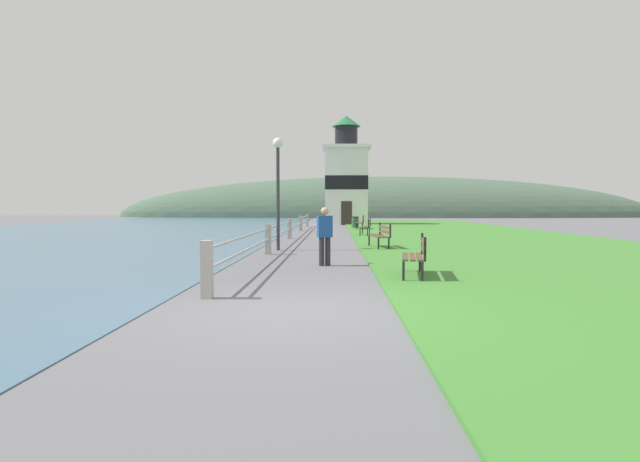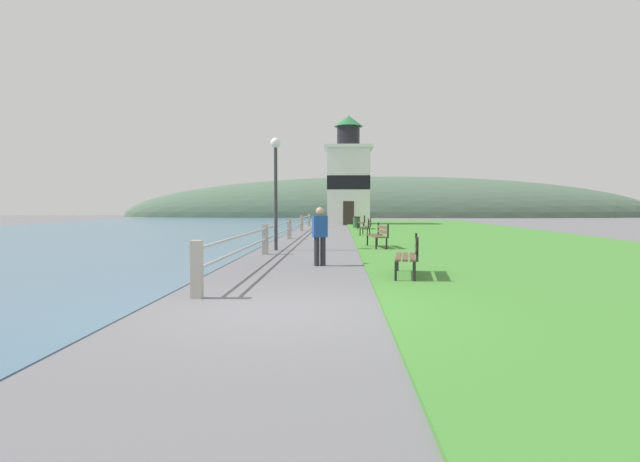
% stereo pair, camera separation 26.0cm
% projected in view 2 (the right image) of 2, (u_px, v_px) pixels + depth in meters
% --- Properties ---
extents(ground_plane, '(160.00, 160.00, 0.00)m').
position_uv_depth(ground_plane, '(276.00, 311.00, 7.37)').
color(ground_plane, slate).
extents(grass_verge, '(12.00, 56.29, 0.06)m').
position_uv_depth(grass_verge, '(468.00, 236.00, 25.79)').
color(grass_verge, '#428433').
rests_on(grass_verge, ground_plane).
extents(water_strip, '(24.00, 90.06, 0.01)m').
position_uv_depth(water_strip, '(59.00, 235.00, 26.65)').
color(water_strip, '#476B84').
rests_on(water_strip, ground_plane).
extents(seawall_railing, '(0.18, 31.07, 0.98)m').
position_uv_depth(seawall_railing, '(289.00, 227.00, 23.81)').
color(seawall_railing, '#A8A399').
rests_on(seawall_railing, ground_plane).
extents(park_bench_near, '(0.69, 1.65, 0.94)m').
position_uv_depth(park_bench_near, '(410.00, 254.00, 10.69)').
color(park_bench_near, brown).
rests_on(park_bench_near, ground_plane).
extents(park_bench_midway, '(0.69, 1.73, 0.94)m').
position_uv_depth(park_bench_midway, '(379.00, 234.00, 18.16)').
color(park_bench_midway, brown).
rests_on(park_bench_midway, ground_plane).
extents(park_bench_far, '(0.70, 1.94, 0.94)m').
position_uv_depth(park_bench_far, '(367.00, 226.00, 26.21)').
color(park_bench_far, brown).
rests_on(park_bench_far, ground_plane).
extents(park_bench_by_lighthouse, '(0.60, 1.73, 0.94)m').
position_uv_depth(park_bench_by_lighthouse, '(362.00, 222.00, 33.37)').
color(park_bench_by_lighthouse, brown).
rests_on(park_bench_by_lighthouse, ground_plane).
extents(lighthouse, '(4.11, 4.11, 9.39)m').
position_uv_depth(lighthouse, '(348.00, 179.00, 43.23)').
color(lighthouse, white).
rests_on(lighthouse, ground_plane).
extents(person_strolling, '(0.42, 0.31, 1.53)m').
position_uv_depth(person_strolling, '(320.00, 234.00, 13.00)').
color(person_strolling, '#28282D').
rests_on(person_strolling, ground_plane).
extents(trash_bin, '(0.54, 0.54, 0.84)m').
position_uv_depth(trash_bin, '(357.00, 222.00, 35.29)').
color(trash_bin, '#2D5138').
rests_on(trash_bin, ground_plane).
extents(lamp_post, '(0.36, 0.36, 3.96)m').
position_uv_depth(lamp_post, '(276.00, 173.00, 17.53)').
color(lamp_post, '#333338').
rests_on(lamp_post, ground_plane).
extents(distant_hillside, '(80.00, 16.00, 12.00)m').
position_uv_depth(distant_hillside, '(387.00, 217.00, 74.44)').
color(distant_hillside, '#4C6651').
rests_on(distant_hillside, ground_plane).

